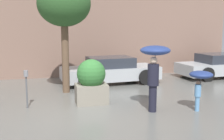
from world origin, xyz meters
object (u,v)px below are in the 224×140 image
at_px(parked_car_far, 218,66).
at_px(parked_car_near, 110,71).
at_px(planter_box, 91,81).
at_px(street_tree, 64,5).
at_px(parking_meter, 26,81).
at_px(person_adult, 155,62).
at_px(person_child, 201,78).

bearing_deg(parked_car_far, parked_car_near, 87.74).
distance_m(planter_box, parked_car_far, 8.03).
bearing_deg(street_tree, parking_meter, -125.48).
height_order(planter_box, parked_car_near, planter_box).
height_order(person_adult, person_child, person_adult).
xyz_separation_m(person_adult, parked_car_far, (5.47, 4.81, -0.98)).
bearing_deg(parked_car_near, planter_box, 150.73).
height_order(person_child, street_tree, street_tree).
xyz_separation_m(person_child, parking_meter, (-5.24, 1.56, -0.15)).
bearing_deg(parked_car_near, parking_meter, 127.95).
xyz_separation_m(planter_box, street_tree, (-0.72, 1.84, 2.64)).
bearing_deg(person_adult, person_child, -64.67).
bearing_deg(person_adult, planter_box, 92.75).
bearing_deg(parked_car_near, person_child, -166.62).
xyz_separation_m(parked_car_near, parked_car_far, (5.80, 0.23, -0.00)).
height_order(parked_car_near, parked_car_far, same).
relative_size(street_tree, parking_meter, 3.52).
distance_m(street_tree, parking_meter, 3.48).
relative_size(parked_car_far, parking_meter, 3.45).
bearing_deg(person_adult, parked_car_near, 43.68).
relative_size(person_adult, parked_car_far, 0.48).
distance_m(person_child, parking_meter, 5.47).
bearing_deg(planter_box, parked_car_near, 66.39).
relative_size(parked_car_near, parked_car_far, 1.08).
relative_size(planter_box, person_child, 1.20).
bearing_deg(parking_meter, planter_box, 2.96).
height_order(parked_car_near, parking_meter, parking_meter).
bearing_deg(person_adult, street_tree, 77.75).
xyz_separation_m(planter_box, parked_car_far, (7.22, 3.50, -0.19)).
bearing_deg(street_tree, parked_car_near, 33.50).
bearing_deg(parked_car_near, person_adult, 178.35).
distance_m(person_child, parked_car_near, 5.24).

